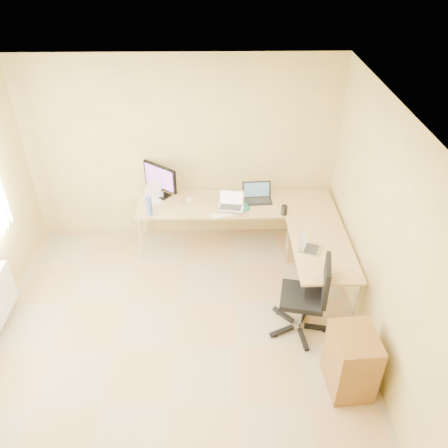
{
  "coord_description": "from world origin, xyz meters",
  "views": [
    {
      "loc": [
        0.47,
        -3.38,
        4.0
      ],
      "look_at": [
        0.55,
        1.1,
        0.9
      ],
      "focal_mm": 36.68,
      "sensor_mm": 36.0,
      "label": 1
    }
  ],
  "objects_px": {
    "laptop_center": "(231,201)",
    "desk_fan": "(155,189)",
    "laptop_black": "(258,193)",
    "mug": "(190,201)",
    "monitor": "(160,181)",
    "office_chair": "(302,296)",
    "laptop_return": "(311,243)",
    "desk_return": "(319,271)",
    "desk_main": "(236,225)",
    "cabinet": "(351,361)",
    "water_bottle": "(149,206)",
    "keyboard": "(225,214)"
  },
  "relations": [
    {
      "from": "office_chair",
      "to": "monitor",
      "type": "bearing_deg",
      "value": 145.01
    },
    {
      "from": "office_chair",
      "to": "laptop_center",
      "type": "bearing_deg",
      "value": 130.18
    },
    {
      "from": "desk_main",
      "to": "laptop_black",
      "type": "relative_size",
      "value": 6.85
    },
    {
      "from": "laptop_return",
      "to": "mug",
      "type": "bearing_deg",
      "value": 76.69
    },
    {
      "from": "desk_fan",
      "to": "laptop_return",
      "type": "distance_m",
      "value": 2.26
    },
    {
      "from": "mug",
      "to": "monitor",
      "type": "bearing_deg",
      "value": 152.97
    },
    {
      "from": "laptop_black",
      "to": "laptop_return",
      "type": "distance_m",
      "value": 1.21
    },
    {
      "from": "desk_main",
      "to": "desk_fan",
      "type": "bearing_deg",
      "value": 172.11
    },
    {
      "from": "desk_return",
      "to": "keyboard",
      "type": "xyz_separation_m",
      "value": [
        -1.12,
        0.7,
        0.37
      ]
    },
    {
      "from": "laptop_return",
      "to": "water_bottle",
      "type": "bearing_deg",
      "value": 90.76
    },
    {
      "from": "keyboard",
      "to": "mug",
      "type": "bearing_deg",
      "value": 129.38
    },
    {
      "from": "mug",
      "to": "desk_fan",
      "type": "bearing_deg",
      "value": 162.03
    },
    {
      "from": "desk_return",
      "to": "office_chair",
      "type": "xyz_separation_m",
      "value": [
        -0.31,
        -0.57,
        0.14
      ]
    },
    {
      "from": "laptop_center",
      "to": "desk_fan",
      "type": "distance_m",
      "value": 1.08
    },
    {
      "from": "mug",
      "to": "keyboard",
      "type": "bearing_deg",
      "value": -31.83
    },
    {
      "from": "office_chair",
      "to": "desk_return",
      "type": "bearing_deg",
      "value": 73.06
    },
    {
      "from": "laptop_center",
      "to": "mug",
      "type": "xyz_separation_m",
      "value": [
        -0.55,
        0.21,
        -0.12
      ]
    },
    {
      "from": "desk_fan",
      "to": "office_chair",
      "type": "distance_m",
      "value": 2.49
    },
    {
      "from": "desk_fan",
      "to": "laptop_return",
      "type": "height_order",
      "value": "desk_fan"
    },
    {
      "from": "desk_main",
      "to": "monitor",
      "type": "bearing_deg",
      "value": 168.9
    },
    {
      "from": "monitor",
      "to": "cabinet",
      "type": "bearing_deg",
      "value": -13.31
    },
    {
      "from": "cabinet",
      "to": "laptop_return",
      "type": "bearing_deg",
      "value": 95.31
    },
    {
      "from": "laptop_return",
      "to": "cabinet",
      "type": "height_order",
      "value": "laptop_return"
    },
    {
      "from": "desk_main",
      "to": "monitor",
      "type": "xyz_separation_m",
      "value": [
        -1.02,
        0.2,
        0.6
      ]
    },
    {
      "from": "laptop_center",
      "to": "cabinet",
      "type": "distance_m",
      "value": 2.47
    },
    {
      "from": "desk_return",
      "to": "laptop_black",
      "type": "bearing_deg",
      "value": 123.35
    },
    {
      "from": "laptop_return",
      "to": "office_chair",
      "type": "relative_size",
      "value": 0.29
    },
    {
      "from": "laptop_center",
      "to": "desk_fan",
      "type": "bearing_deg",
      "value": 169.78
    },
    {
      "from": "desk_main",
      "to": "cabinet",
      "type": "distance_m",
      "value": 2.57
    },
    {
      "from": "desk_main",
      "to": "desk_return",
      "type": "relative_size",
      "value": 2.04
    },
    {
      "from": "monitor",
      "to": "laptop_black",
      "type": "distance_m",
      "value": 1.32
    },
    {
      "from": "desk_return",
      "to": "desk_fan",
      "type": "bearing_deg",
      "value": 150.93
    },
    {
      "from": "water_bottle",
      "to": "laptop_return",
      "type": "height_order",
      "value": "water_bottle"
    },
    {
      "from": "desk_return",
      "to": "desk_fan",
      "type": "relative_size",
      "value": 4.89
    },
    {
      "from": "desk_main",
      "to": "desk_fan",
      "type": "relative_size",
      "value": 9.98
    },
    {
      "from": "monitor",
      "to": "keyboard",
      "type": "relative_size",
      "value": 1.45
    },
    {
      "from": "laptop_black",
      "to": "cabinet",
      "type": "height_order",
      "value": "laptop_black"
    },
    {
      "from": "desk_main",
      "to": "mug",
      "type": "xyz_separation_m",
      "value": [
        -0.62,
        -0.0,
        0.41
      ]
    },
    {
      "from": "monitor",
      "to": "office_chair",
      "type": "distance_m",
      "value": 2.49
    },
    {
      "from": "keyboard",
      "to": "office_chair",
      "type": "relative_size",
      "value": 0.38
    },
    {
      "from": "monitor",
      "to": "laptop_black",
      "type": "xyz_separation_m",
      "value": [
        1.31,
        -0.16,
        -0.12
      ]
    },
    {
      "from": "desk_fan",
      "to": "laptop_return",
      "type": "bearing_deg",
      "value": -46.44
    },
    {
      "from": "laptop_black",
      "to": "laptop_return",
      "type": "height_order",
      "value": "laptop_black"
    },
    {
      "from": "monitor",
      "to": "water_bottle",
      "type": "xyz_separation_m",
      "value": [
        -0.11,
        -0.47,
        -0.11
      ]
    },
    {
      "from": "laptop_black",
      "to": "desk_fan",
      "type": "bearing_deg",
      "value": 171.5
    },
    {
      "from": "desk_return",
      "to": "monitor",
      "type": "distance_m",
      "value": 2.4
    },
    {
      "from": "monitor",
      "to": "keyboard",
      "type": "height_order",
      "value": "monitor"
    },
    {
      "from": "mug",
      "to": "laptop_return",
      "type": "height_order",
      "value": "laptop_return"
    },
    {
      "from": "laptop_return",
      "to": "cabinet",
      "type": "bearing_deg",
      "value": -147.93
    },
    {
      "from": "water_bottle",
      "to": "desk_fan",
      "type": "height_order",
      "value": "desk_fan"
    }
  ]
}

